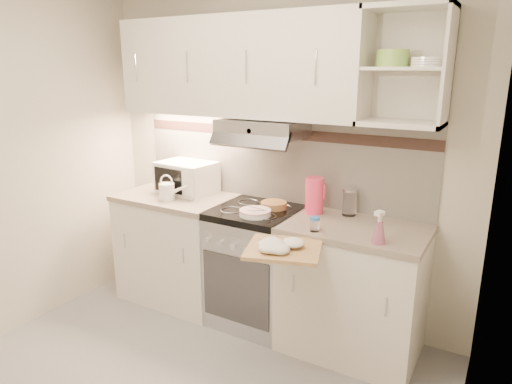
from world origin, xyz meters
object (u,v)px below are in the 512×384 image
at_px(plate_stack, 255,213).
at_px(glass_jar, 349,202).
at_px(watering_can, 168,191).
at_px(microwave, 187,177).
at_px(pink_pitcher, 314,195).
at_px(cutting_board, 284,249).
at_px(spray_bottle, 379,230).
at_px(electric_range, 256,266).

bearing_deg(plate_stack, glass_jar, 30.52).
bearing_deg(watering_can, microwave, 73.63).
height_order(pink_pitcher, cutting_board, pink_pitcher).
bearing_deg(spray_bottle, cutting_board, -128.26).
relative_size(plate_stack, cutting_board, 0.52).
height_order(microwave, watering_can, microwave).
bearing_deg(cutting_board, plate_stack, 119.44).
distance_m(pink_pitcher, cutting_board, 0.67).
distance_m(electric_range, glass_jar, 0.86).
height_order(microwave, plate_stack, microwave).
bearing_deg(cutting_board, spray_bottle, 14.77).
bearing_deg(microwave, spray_bottle, -7.02).
height_order(plate_stack, pink_pitcher, pink_pitcher).
distance_m(pink_pitcher, glass_jar, 0.25).
bearing_deg(glass_jar, cutting_board, -101.49).
distance_m(microwave, glass_jar, 1.36).
distance_m(spray_bottle, cutting_board, 0.57).
relative_size(watering_can, glass_jar, 1.20).
height_order(plate_stack, glass_jar, glass_jar).
height_order(watering_can, cutting_board, watering_can).
xyz_separation_m(watering_can, spray_bottle, (1.68, -0.09, 0.01)).
xyz_separation_m(plate_stack, glass_jar, (0.56, 0.33, 0.08)).
distance_m(plate_stack, pink_pitcher, 0.43).
relative_size(electric_range, pink_pitcher, 3.50).
xyz_separation_m(microwave, glass_jar, (1.36, 0.08, -0.03)).
xyz_separation_m(electric_range, plate_stack, (0.07, -0.13, 0.47)).
bearing_deg(cutting_board, microwave, 134.51).
distance_m(electric_range, spray_bottle, 1.12).
height_order(pink_pitcher, spray_bottle, pink_pitcher).
bearing_deg(electric_range, cutting_board, -46.89).
xyz_separation_m(plate_stack, spray_bottle, (0.89, -0.09, 0.06)).
bearing_deg(pink_pitcher, cutting_board, -101.04).
bearing_deg(microwave, glass_jar, 7.69).
xyz_separation_m(microwave, plate_stack, (0.80, -0.25, -0.11)).
bearing_deg(spray_bottle, electric_range, -173.82).
xyz_separation_m(spray_bottle, cutting_board, (-0.47, -0.30, -0.11)).
distance_m(plate_stack, spray_bottle, 0.89).
relative_size(watering_can, plate_stack, 1.03).
distance_m(electric_range, plate_stack, 0.49).
bearing_deg(pink_pitcher, electric_range, 178.55).
distance_m(electric_range, watering_can, 0.90).
xyz_separation_m(watering_can, pink_pitcher, (1.12, 0.25, 0.06)).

